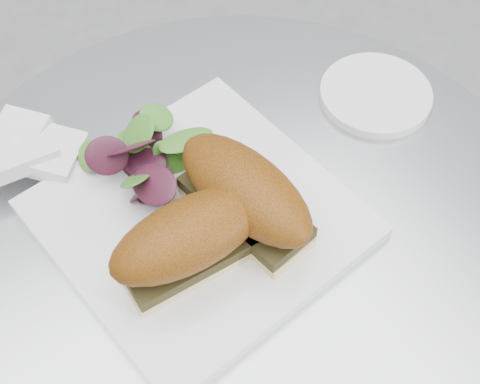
{
  "coord_description": "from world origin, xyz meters",
  "views": [
    {
      "loc": [
        -0.19,
        -0.33,
        1.32
      ],
      "look_at": [
        0.01,
        0.02,
        0.77
      ],
      "focal_mm": 50.0,
      "sensor_mm": 36.0,
      "label": 1
    }
  ],
  "objects_px": {
    "sandwich_left": "(189,240)",
    "sandwich_right": "(245,194)",
    "saucer": "(376,94)",
    "plate": "(198,218)"
  },
  "relations": [
    {
      "from": "plate",
      "to": "saucer",
      "type": "distance_m",
      "value": 0.28
    },
    {
      "from": "saucer",
      "to": "sandwich_right",
      "type": "bearing_deg",
      "value": -160.11
    },
    {
      "from": "plate",
      "to": "sandwich_left",
      "type": "height_order",
      "value": "sandwich_left"
    },
    {
      "from": "plate",
      "to": "saucer",
      "type": "bearing_deg",
      "value": 11.64
    },
    {
      "from": "sandwich_right",
      "to": "saucer",
      "type": "height_order",
      "value": "sandwich_right"
    },
    {
      "from": "plate",
      "to": "sandwich_left",
      "type": "xyz_separation_m",
      "value": [
        -0.03,
        -0.05,
        0.05
      ]
    },
    {
      "from": "sandwich_left",
      "to": "sandwich_right",
      "type": "relative_size",
      "value": 0.91
    },
    {
      "from": "sandwich_left",
      "to": "sandwich_right",
      "type": "bearing_deg",
      "value": 13.03
    },
    {
      "from": "plate",
      "to": "saucer",
      "type": "relative_size",
      "value": 2.11
    },
    {
      "from": "sandwich_left",
      "to": "plate",
      "type": "bearing_deg",
      "value": 54.01
    }
  ]
}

